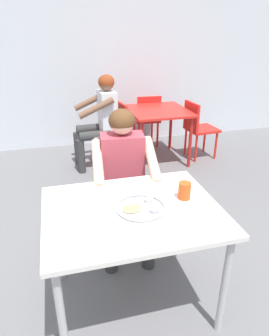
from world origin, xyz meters
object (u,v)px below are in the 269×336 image
thali_tray (141,207)px  patron_background (101,114)px  diner_foreground (124,171)px  chair_red_left (113,129)px  chair_red_right (197,126)px  drinking_cup (184,190)px  table_foreground (132,220)px  table_background_red (158,116)px  chair_red_far (147,117)px  chair_foreground (121,181)px

thali_tray → patron_background: patron_background is taller
diner_foreground → chair_red_left: diner_foreground is taller
chair_red_left → chair_red_right: 1.19m
drinking_cup → thali_tray: bearing=-170.3°
table_foreground → table_background_red: 2.55m
thali_tray → diner_foreground: (0.04, 0.63, -0.06)m
table_foreground → diner_foreground: (0.09, 0.62, 0.03)m
chair_red_left → patron_background: bearing=-165.4°
chair_red_right → chair_red_far: chair_red_right is taller
diner_foreground → chair_red_right: bearing=49.1°
drinking_cup → chair_red_left: (-0.00, 2.36, -0.33)m
chair_red_far → patron_background: size_ratio=0.67×
patron_background → chair_red_left: bearing=14.6°
diner_foreground → chair_red_left: size_ratio=1.41×
table_background_red → chair_foreground: bearing=-119.7°
thali_tray → chair_foreground: 0.90m
chair_red_far → diner_foreground: bearing=-111.2°
diner_foreground → chair_red_far: size_ratio=1.46×
drinking_cup → chair_red_far: bearing=77.6°
thali_tray → chair_red_far: (0.93, 2.93, -0.29)m
table_background_red → table_foreground: bearing=-112.4°
thali_tray → diner_foreground: bearing=86.2°
chair_red_left → patron_background: 0.29m
drinking_cup → patron_background: bearing=94.3°
chair_red_left → chair_red_far: chair_red_left is taller
table_foreground → patron_background: 2.36m
table_foreground → table_background_red: bearing=67.6°
chair_red_right → table_foreground: bearing=-123.8°
thali_tray → patron_background: size_ratio=0.25×
table_background_red → chair_red_far: 0.59m
drinking_cup → chair_foreground: size_ratio=0.12×
table_background_red → thali_tray: bearing=-111.2°
table_background_red → diner_foreground: bearing=-116.9°
table_foreground → chair_red_left: size_ratio=1.26×
table_foreground → chair_red_left: 2.43m
chair_red_right → patron_background: 1.38m
drinking_cup → chair_red_left: size_ratio=0.13×
drinking_cup → diner_foreground: size_ratio=0.09×
diner_foreground → chair_red_far: 2.47m
chair_foreground → chair_red_left: size_ratio=1.05×
drinking_cup → table_background_red: 2.40m
patron_background → table_background_red: bearing=0.3°
diner_foreground → chair_red_right: 2.22m
diner_foreground → table_background_red: (0.88, 1.73, -0.07)m
thali_tray → patron_background: bearing=86.9°
table_foreground → thali_tray: bearing=-14.9°
diner_foreground → chair_red_far: bearing=68.8°
drinking_cup → patron_background: (-0.17, 2.31, -0.09)m
drinking_cup → chair_red_right: bearing=62.2°
table_foreground → patron_background: patron_background is taller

